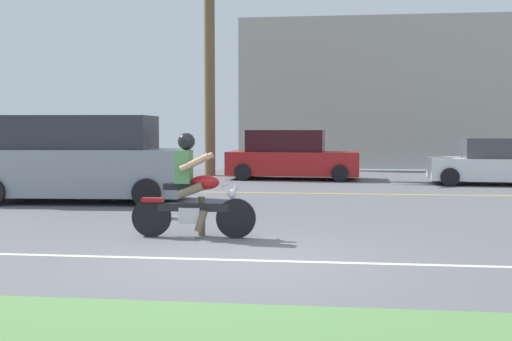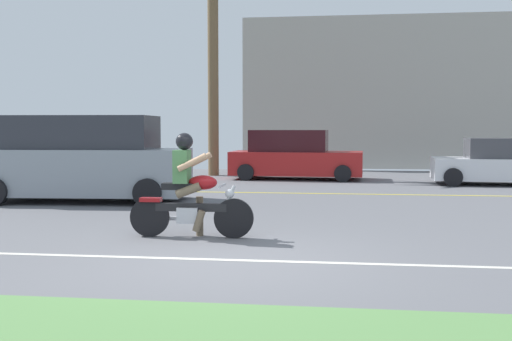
{
  "view_description": "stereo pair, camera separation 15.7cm",
  "coord_description": "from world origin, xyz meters",
  "px_view_note": "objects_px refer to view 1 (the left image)",
  "views": [
    {
      "loc": [
        1.26,
        -8.0,
        1.75
      ],
      "look_at": [
        -0.23,
        4.47,
        0.89
      ],
      "focal_mm": 43.36,
      "sensor_mm": 36.0,
      "label": 1
    },
    {
      "loc": [
        1.41,
        -7.98,
        1.75
      ],
      "look_at": [
        -0.23,
        4.47,
        0.89
      ],
      "focal_mm": 43.36,
      "sensor_mm": 36.0,
      "label": 2
    }
  ],
  "objects_px": {
    "motorcyclist": "(192,193)",
    "suv_nearby": "(81,160)",
    "parked_car_0": "(89,159)",
    "motorcyclist_distant": "(27,171)",
    "parked_car_2": "(494,163)",
    "parked_car_1": "(291,156)"
  },
  "relations": [
    {
      "from": "parked_car_1",
      "to": "motorcyclist_distant",
      "type": "distance_m",
      "value": 8.68
    },
    {
      "from": "suv_nearby",
      "to": "parked_car_2",
      "type": "distance_m",
      "value": 12.46
    },
    {
      "from": "motorcyclist",
      "to": "suv_nearby",
      "type": "relative_size",
      "value": 0.39
    },
    {
      "from": "motorcyclist_distant",
      "to": "parked_car_2",
      "type": "bearing_deg",
      "value": 16.07
    },
    {
      "from": "motorcyclist",
      "to": "parked_car_2",
      "type": "distance_m",
      "value": 12.64
    },
    {
      "from": "motorcyclist_distant",
      "to": "suv_nearby",
      "type": "bearing_deg",
      "value": -39.49
    },
    {
      "from": "suv_nearby",
      "to": "parked_car_1",
      "type": "bearing_deg",
      "value": 57.33
    },
    {
      "from": "suv_nearby",
      "to": "parked_car_0",
      "type": "xyz_separation_m",
      "value": [
        -1.8,
        4.93,
        -0.23
      ]
    },
    {
      "from": "motorcyclist",
      "to": "parked_car_0",
      "type": "distance_m",
      "value": 10.91
    },
    {
      "from": "parked_car_1",
      "to": "suv_nearby",
      "type": "bearing_deg",
      "value": -122.67
    },
    {
      "from": "suv_nearby",
      "to": "motorcyclist_distant",
      "type": "bearing_deg",
      "value": 140.51
    },
    {
      "from": "motorcyclist",
      "to": "motorcyclist_distant",
      "type": "height_order",
      "value": "motorcyclist"
    },
    {
      "from": "parked_car_1",
      "to": "parked_car_2",
      "type": "bearing_deg",
      "value": -11.4
    },
    {
      "from": "suv_nearby",
      "to": "motorcyclist",
      "type": "bearing_deg",
      "value": -50.36
    },
    {
      "from": "parked_car_0",
      "to": "motorcyclist_distant",
      "type": "xyz_separation_m",
      "value": [
        -0.61,
        -2.95,
        -0.19
      ]
    },
    {
      "from": "parked_car_0",
      "to": "parked_car_1",
      "type": "bearing_deg",
      "value": 19.13
    },
    {
      "from": "parked_car_2",
      "to": "motorcyclist_distant",
      "type": "bearing_deg",
      "value": -163.93
    },
    {
      "from": "motorcyclist",
      "to": "parked_car_0",
      "type": "bearing_deg",
      "value": 120.36
    },
    {
      "from": "suv_nearby",
      "to": "parked_car_1",
      "type": "height_order",
      "value": "suv_nearby"
    },
    {
      "from": "parked_car_2",
      "to": "motorcyclist_distant",
      "type": "distance_m",
      "value": 13.95
    },
    {
      "from": "parked_car_0",
      "to": "parked_car_1",
      "type": "height_order",
      "value": "parked_car_1"
    },
    {
      "from": "motorcyclist",
      "to": "parked_car_0",
      "type": "height_order",
      "value": "motorcyclist"
    }
  ]
}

